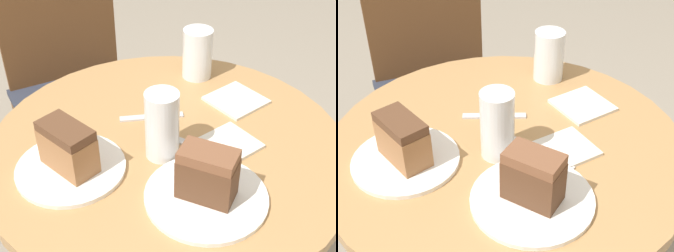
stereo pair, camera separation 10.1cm
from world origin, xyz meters
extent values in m
cylinder|color=tan|center=(0.00, 0.00, 0.37)|extent=(0.07, 0.07, 0.69)
cylinder|color=tan|center=(0.00, 0.00, 0.73)|extent=(0.80, 0.80, 0.03)
cylinder|color=brown|center=(-0.16, 0.47, 0.22)|extent=(0.04, 0.04, 0.43)
cylinder|color=brown|center=(0.25, 0.46, 0.22)|extent=(0.04, 0.04, 0.43)
cylinder|color=brown|center=(-0.15, 0.87, 0.22)|extent=(0.04, 0.04, 0.43)
cylinder|color=brown|center=(0.27, 0.85, 0.22)|extent=(0.04, 0.04, 0.43)
cube|color=#2D3342|center=(0.05, 0.66, 0.44)|extent=(0.48, 0.46, 0.03)
cube|color=brown|center=(0.06, 0.88, 0.71)|extent=(0.44, 0.04, 0.51)
cylinder|color=white|center=(-0.03, -0.19, 0.75)|extent=(0.24, 0.24, 0.01)
cylinder|color=white|center=(-0.22, 0.02, 0.75)|extent=(0.22, 0.22, 0.01)
cube|color=brown|center=(-0.03, -0.19, 0.80)|extent=(0.11, 0.12, 0.08)
cube|color=brown|center=(-0.03, -0.19, 0.85)|extent=(0.11, 0.12, 0.02)
cube|color=#9E6B42|center=(-0.22, 0.02, 0.80)|extent=(0.09, 0.13, 0.08)
cube|color=brown|center=(-0.22, 0.02, 0.85)|extent=(0.09, 0.13, 0.02)
cylinder|color=beige|center=(-0.03, -0.03, 0.80)|extent=(0.06, 0.06, 0.11)
cylinder|color=white|center=(-0.03, -0.03, 0.82)|extent=(0.07, 0.07, 0.15)
cylinder|color=silver|center=(0.21, 0.20, 0.79)|extent=(0.07, 0.07, 0.08)
cylinder|color=white|center=(0.21, 0.20, 0.81)|extent=(0.08, 0.08, 0.13)
cube|color=silver|center=(0.23, 0.05, 0.75)|extent=(0.14, 0.14, 0.01)
cube|color=silver|center=(0.04, -0.06, 0.75)|extent=(0.10, 0.18, 0.00)
cube|color=silver|center=(0.01, 0.09, 0.75)|extent=(0.15, 0.08, 0.00)
cube|color=silver|center=(0.11, -0.08, 0.75)|extent=(0.12, 0.12, 0.01)
camera|label=1|loc=(-0.42, -0.70, 1.38)|focal=50.00mm
camera|label=2|loc=(-0.33, -0.74, 1.38)|focal=50.00mm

